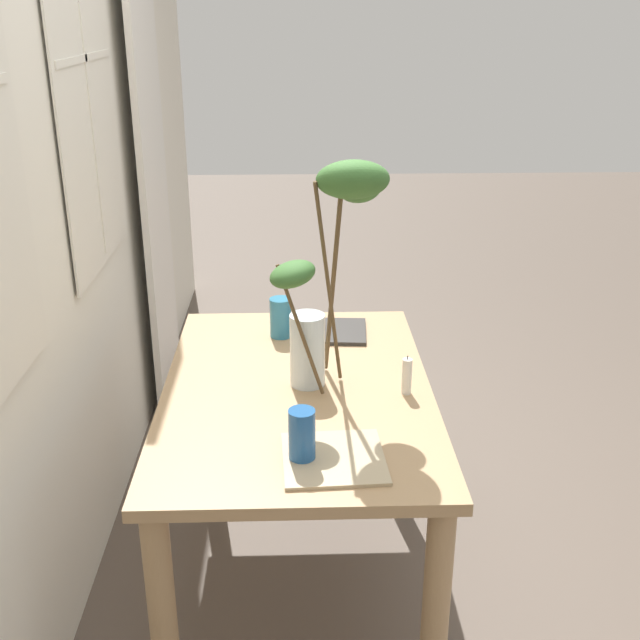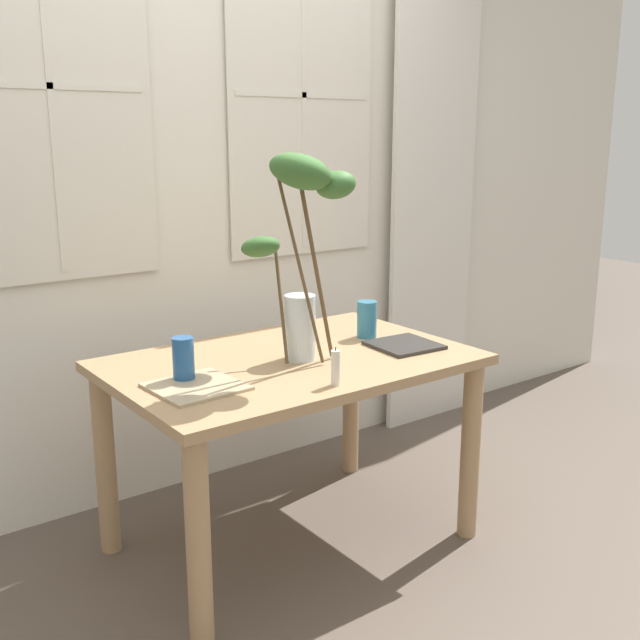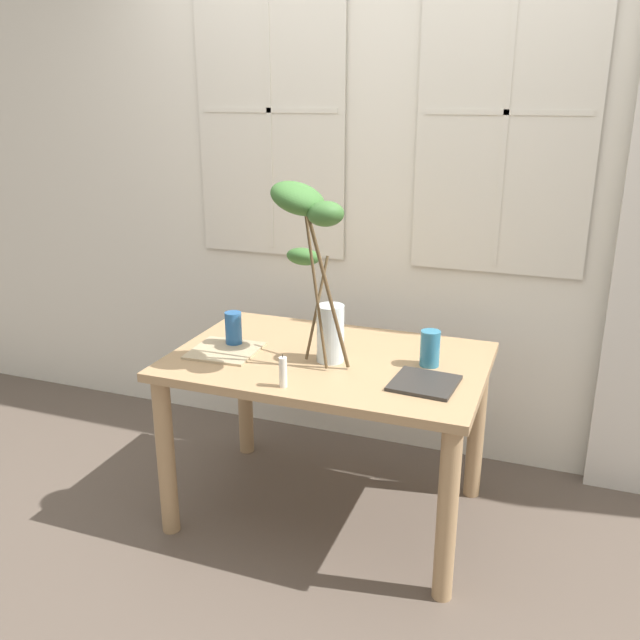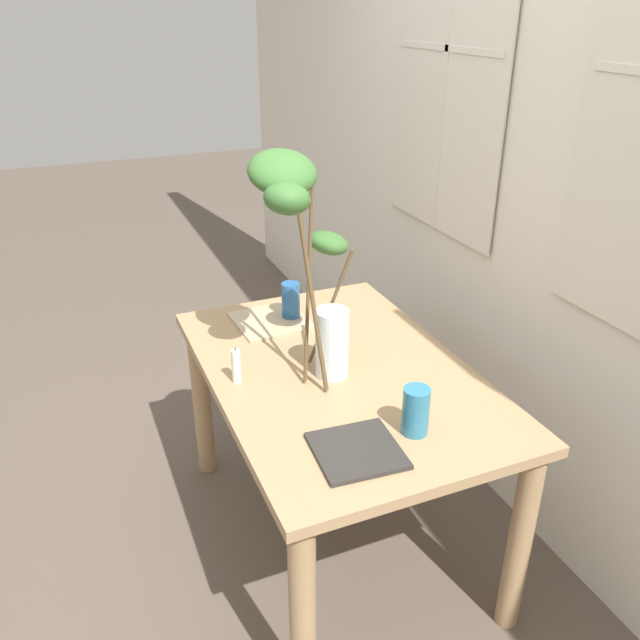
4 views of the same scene
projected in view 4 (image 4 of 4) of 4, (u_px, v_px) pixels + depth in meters
ground at (336, 533)px, 2.53m from camera, size 14.00×14.00×0.00m
back_wall_with_windows at (554, 140)px, 2.16m from camera, size 5.97×0.14×2.87m
dining_table at (338, 400)px, 2.25m from camera, size 1.28×0.84×0.74m
vase_with_branches at (306, 247)px, 1.99m from camera, size 0.35×0.40×0.77m
drinking_glass_blue_left at (291, 301)px, 2.52m from camera, size 0.07×0.07×0.15m
drinking_glass_blue_right at (416, 411)px, 1.85m from camera, size 0.08×0.08×0.14m
plate_square_left at (271, 321)px, 2.52m from camera, size 0.28×0.28×0.01m
plate_square_right at (357, 451)px, 1.79m from camera, size 0.25×0.25×0.01m
pillar_candle at (236, 366)px, 2.10m from camera, size 0.03×0.03×0.13m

